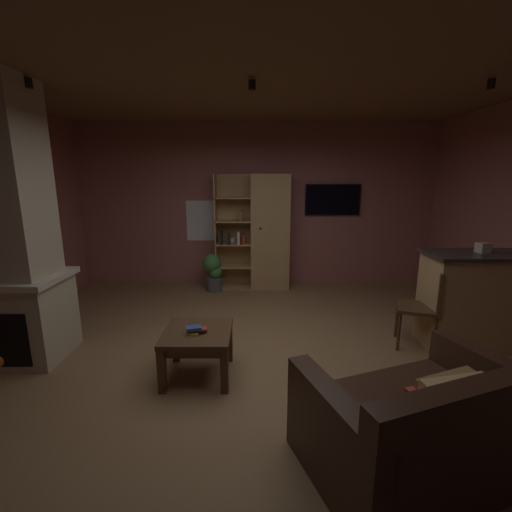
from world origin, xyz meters
name	(u,v)px	position (x,y,z in m)	size (l,w,h in m)	color
floor	(256,362)	(0.00, 0.00, -0.01)	(6.19, 5.63, 0.02)	olive
wall_back	(256,206)	(0.00, 2.84, 1.41)	(6.31, 0.06, 2.83)	#9E5B56
ceiling	(256,69)	(0.00, 0.00, 2.84)	(6.19, 5.63, 0.02)	brown
window_pane_back	(207,221)	(-0.87, 2.81, 1.15)	(0.77, 0.01, 0.71)	white
stone_fireplace	(3,241)	(-2.55, 0.10, 1.28)	(1.03, 0.80, 2.83)	#BCAD8E
bookshelf_cabinet	(264,233)	(0.14, 2.57, 0.97)	(1.26, 0.41, 1.96)	tan
kitchen_bar_counter	(489,299)	(2.65, 0.38, 0.55)	(1.51, 0.60, 1.09)	tan
tissue_box	(482,248)	(2.49, 0.40, 1.14)	(0.12, 0.12, 0.11)	#BFB299
leather_couch	(421,428)	(1.07, -1.40, 0.30)	(1.68, 1.37, 0.84)	#382116
coffee_table	(196,340)	(-0.57, -0.27, 0.38)	(0.64, 0.64, 0.47)	#4C331E
table_book_0	(191,333)	(-0.61, -0.34, 0.48)	(0.12, 0.09, 0.02)	gold
table_book_1	(199,329)	(-0.54, -0.30, 0.50)	(0.12, 0.08, 0.02)	#B22D2D
table_book_2	(193,328)	(-0.60, -0.33, 0.52)	(0.14, 0.10, 0.03)	#2D4C8C
dining_chair	(424,303)	(1.88, 0.32, 0.53)	(0.53, 0.53, 0.92)	#4C331E
potted_floor_plant	(212,271)	(-0.75, 2.40, 0.34)	(0.33, 0.32, 0.64)	#4C4C51
wall_mounted_tv	(331,200)	(1.32, 2.78, 1.53)	(0.96, 0.06, 0.54)	black
track_light_spot_0	(27,83)	(-2.13, 0.14, 2.76)	(0.07, 0.07, 0.09)	black
track_light_spot_1	(251,85)	(-0.05, 0.22, 2.76)	(0.07, 0.07, 0.09)	black
track_light_spot_2	(489,84)	(2.20, 0.18, 2.76)	(0.07, 0.07, 0.09)	black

